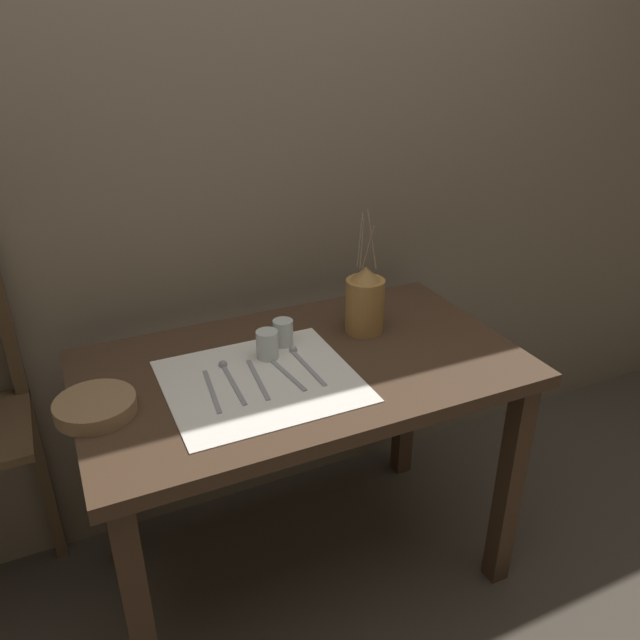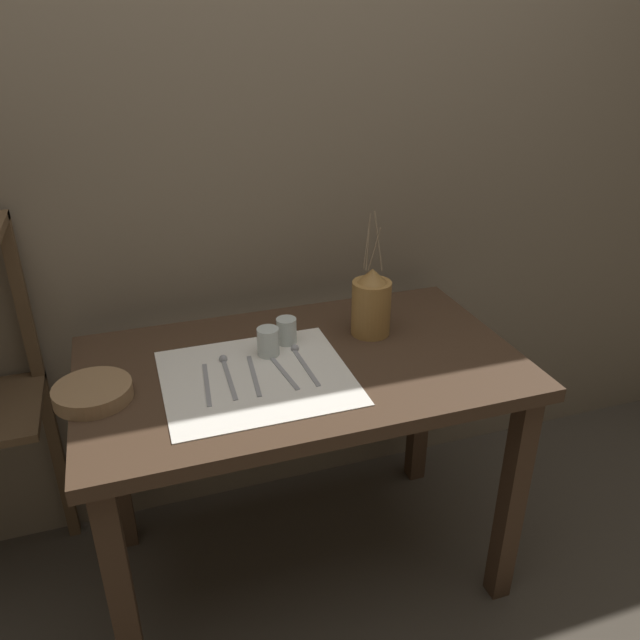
{
  "view_description": "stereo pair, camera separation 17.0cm",
  "coord_description": "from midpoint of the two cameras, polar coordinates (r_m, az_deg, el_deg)",
  "views": [
    {
      "loc": [
        -0.59,
        -1.39,
        1.66
      ],
      "look_at": [
        0.06,
        0.0,
        0.9
      ],
      "focal_mm": 35.0,
      "sensor_mm": 36.0,
      "label": 1
    },
    {
      "loc": [
        -0.43,
        -1.45,
        1.66
      ],
      "look_at": [
        0.06,
        0.0,
        0.9
      ],
      "focal_mm": 35.0,
      "sensor_mm": 36.0,
      "label": 2
    }
  ],
  "objects": [
    {
      "name": "fork_inner",
      "position": [
        1.69,
        -6.07,
        -4.9
      ],
      "size": [
        0.04,
        0.21,
        0.0
      ],
      "color": "#939399",
      "rests_on": "wooden_table"
    },
    {
      "name": "glass_tumbler_near",
      "position": [
        1.75,
        -7.62,
        -2.3
      ],
      "size": [
        0.06,
        0.06,
        0.08
      ],
      "color": "silver",
      "rests_on": "wooden_table"
    },
    {
      "name": "ground_plane",
      "position": [
        2.24,
        -3.72,
        -21.57
      ],
      "size": [
        12.0,
        12.0,
        0.0
      ],
      "primitive_type": "plane",
      "color": "#473F35"
    },
    {
      "name": "wooden_bowl",
      "position": [
        1.64,
        -22.71,
        -7.41
      ],
      "size": [
        0.2,
        0.2,
        0.04
      ],
      "color": "#8E6B47",
      "rests_on": "wooden_table"
    },
    {
      "name": "stone_wall_back",
      "position": [
        2.0,
        -9.74,
        12.67
      ],
      "size": [
        7.0,
        0.06,
        2.4
      ],
      "color": "#7A6B56",
      "rests_on": "ground_plane"
    },
    {
      "name": "wooden_table",
      "position": [
        1.8,
        -4.33,
        -7.06
      ],
      "size": [
        1.22,
        0.71,
        0.78
      ],
      "color": "#422D1E",
      "rests_on": "ground_plane"
    },
    {
      "name": "fork_outer",
      "position": [
        1.64,
        -12.82,
        -6.43
      ],
      "size": [
        0.03,
        0.21,
        0.0
      ],
      "color": "#939399",
      "rests_on": "wooden_table"
    },
    {
      "name": "knife_center",
      "position": [
        1.67,
        -8.62,
        -5.46
      ],
      "size": [
        0.03,
        0.21,
        0.0
      ],
      "color": "#939399",
      "rests_on": "wooden_table"
    },
    {
      "name": "pitcher_with_flowers",
      "position": [
        1.86,
        1.52,
        1.63
      ],
      "size": [
        0.12,
        0.12,
        0.38
      ],
      "color": "olive",
      "rests_on": "wooden_table"
    },
    {
      "name": "linen_cloth",
      "position": [
        1.67,
        -8.37,
        -5.61
      ],
      "size": [
        0.49,
        0.44,
        0.0
      ],
      "color": "white",
      "rests_on": "wooden_table"
    },
    {
      "name": "spoon_inner",
      "position": [
        1.71,
        -11.32,
        -4.81
      ],
      "size": [
        0.02,
        0.22,
        0.02
      ],
      "color": "#939399",
      "rests_on": "wooden_table"
    },
    {
      "name": "glass_tumbler_far",
      "position": [
        1.81,
        -6.08,
        -1.22
      ],
      "size": [
        0.06,
        0.06,
        0.08
      ],
      "color": "silver",
      "rests_on": "wooden_table"
    },
    {
      "name": "spoon_outer",
      "position": [
        1.75,
        -4.66,
        -3.46
      ],
      "size": [
        0.02,
        0.22,
        0.02
      ],
      "color": "#939399",
      "rests_on": "wooden_table"
    }
  ]
}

